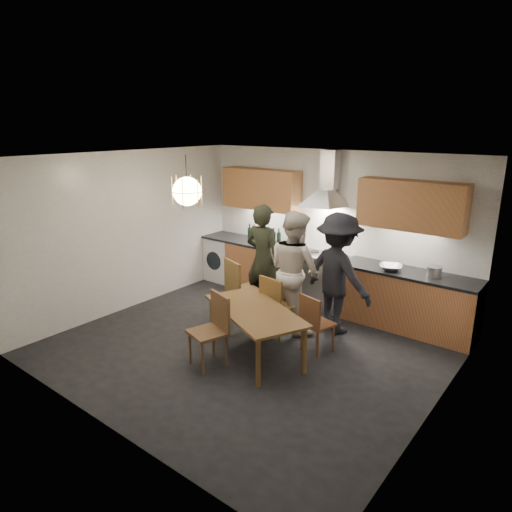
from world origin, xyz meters
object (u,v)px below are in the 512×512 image
Objects in this scene: chair_front at (213,325)px; mixing_bowl at (391,267)px; person_left at (263,260)px; wine_bottles at (264,235)px; dining_table at (255,315)px; chair_back_left at (239,286)px; person_right at (338,274)px; stock_pot at (434,272)px; person_mid at (295,271)px.

chair_front is 2.83m from mixing_bowl.
person_left reaches higher than wine_bottles.
person_left is (-0.79, 1.24, 0.32)m from dining_table.
wine_bottles is (-0.64, 0.85, 0.16)m from person_left.
person_left is 5.39× the size of mixing_bowl.
chair_back_left is 2.99× the size of mixing_bowl.
wine_bottles is (-1.92, 0.75, 0.16)m from person_right.
chair_back_left is at bearing 39.04° from person_right.
person_left is at bearing -161.11° from stock_pot.
person_left is 1.29m from person_right.
person_left is at bearing -157.82° from mixing_bowl.
person_right is at bearing -136.21° from chair_back_left.
dining_table is 1.15m from chair_back_left.
stock_pot is at bearing 8.19° from mixing_bowl.
person_right is (1.28, 0.10, -0.00)m from person_left.
mixing_bowl reaches higher than chair_front.
mixing_bowl is at bearing -120.31° from person_mid.
person_left is 0.73m from person_mid.
person_mid is 1.44m from mixing_bowl.
person_left is 1.00× the size of person_mid.
stock_pot is at bearing -132.06° from person_right.
person_right is at bearing -175.59° from person_left.
chair_back_left is (-0.89, 0.73, -0.01)m from dining_table.
stock_pot is at bearing 76.29° from dining_table.
wine_bottles reaches higher than stock_pot.
person_mid reaches higher than person_left.
wine_bottles is at bearing -53.44° from person_left.
person_left reaches higher than dining_table.
mixing_bowl is (0.54, 0.64, 0.04)m from person_right.
chair_front is at bearing 106.49° from person_left.
person_right is 0.84m from mixing_bowl.
stock_pot reaches higher than chair_back_left.
person_right is at bearing -21.37° from wine_bottles.
dining_table is at bearing -128.29° from stock_pot.
dining_table is at bearing 160.68° from chair_back_left.
chair_front is 0.52× the size of person_left.
mixing_bowl is (1.30, 2.48, 0.40)m from chair_front.
person_left is 2.43× the size of wine_bottles.
chair_back_left is 0.93m from person_mid.
wine_bottles is at bearing 177.42° from mixing_bowl.
person_mid is (0.71, -0.17, 0.00)m from person_left.
person_mid reaches higher than wine_bottles.
chair_front is 4.50× the size of stock_pot.
person_mid reaches higher than dining_table.
chair_front is 1.62m from person_mid.
person_right is at bearing 84.96° from chair_front.
person_right reaches higher than dining_table.
stock_pot is 3.06m from wine_bottles.
person_mid is 1.00× the size of person_right.
person_mid is (0.19, 1.57, 0.36)m from chair_front.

